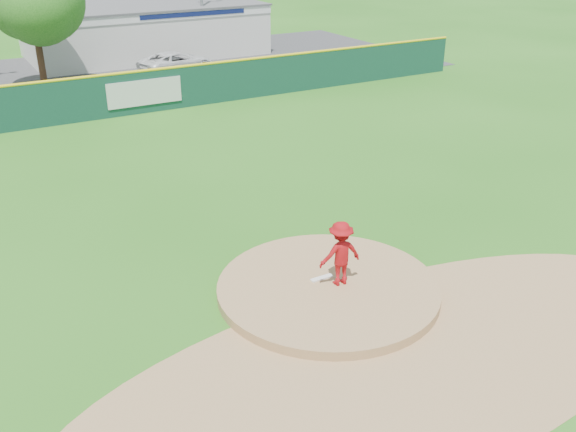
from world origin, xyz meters
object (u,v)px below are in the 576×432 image
pool_building_grp (144,30)px  deciduous_tree (31,2)px  van (176,62)px  pitcher (340,253)px

pool_building_grp → deciduous_tree: 11.01m
van → pool_building_grp: bearing=-16.1°
pitcher → van: bearing=-96.2°
pool_building_grp → deciduous_tree: (-8.00, -6.99, 2.89)m
deciduous_tree → pool_building_grp: bearing=41.2°
pool_building_grp → deciduous_tree: size_ratio=2.07×
pitcher → van: 26.17m
deciduous_tree → pitcher: bearing=-84.8°
pool_building_grp → deciduous_tree: bearing=-138.8°
pitcher → van: pitcher is taller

